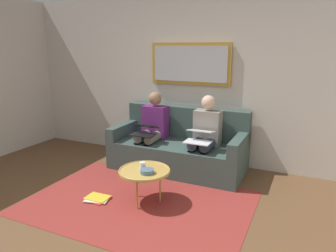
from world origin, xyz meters
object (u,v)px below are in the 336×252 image
framed_mirror (190,64)px  coffee_table (144,171)px  magazine_stack (97,199)px  laptop_white (200,136)px  person_left (205,133)px  person_right (152,127)px  couch (179,148)px  cup (143,166)px  bowl (147,171)px  laptop_black (145,130)px

framed_mirror → coffee_table: framed_mirror is taller
magazine_stack → framed_mirror: bearing=-105.1°
laptop_white → person_left: bearing=-90.0°
framed_mirror → person_right: bearing=47.1°
laptop_white → magazine_stack: bearing=50.5°
couch → framed_mirror: size_ratio=1.54×
cup → bowl: 0.14m
framed_mirror → laptop_white: bearing=121.3°
laptop_black → person_left: bearing=-164.3°
cup → person_left: person_left is taller
framed_mirror → magazine_stack: (0.49, 1.80, -1.53)m
laptop_white → cup: bearing=66.8°
framed_mirror → cup: 1.94m
couch → magazine_stack: (0.49, 1.42, -0.29)m
cup → bowl: bearing=141.5°
coffee_table → person_left: 1.22m
magazine_stack → coffee_table: bearing=-160.3°
laptop_white → coffee_table: bearing=68.5°
person_left → laptop_black: 0.88m
person_left → laptop_white: bearing=90.0°
couch → laptop_black: 0.61m
framed_mirror → coffee_table: size_ratio=2.12×
person_left → framed_mirror: bearing=-47.1°
couch → cup: couch is taller
framed_mirror → laptop_black: size_ratio=3.65×
laptop_white → laptop_black: bearing=-0.2°
coffee_table → laptop_black: (0.49, -0.91, 0.22)m
coffee_table → bowl: bearing=136.3°
person_right → laptop_black: (0.00, 0.24, 0.01)m
laptop_black → bowl: bearing=120.0°
bowl → laptop_black: (0.57, -0.98, 0.19)m
bowl → laptop_white: (-0.28, -0.98, 0.20)m
laptop_white → person_right: size_ratio=0.33×
person_right → couch: bearing=-170.9°
cup → person_right: (0.46, -1.14, 0.15)m
couch → person_right: 0.52m
coffee_table → framed_mirror: bearing=-87.6°
coffee_table → magazine_stack: (0.55, 0.20, -0.38)m
person_left → person_right: bearing=0.0°
coffee_table → cup: bearing=-19.3°
framed_mirror → laptop_white: size_ratio=3.46×
couch → laptop_white: size_ratio=5.33×
coffee_table → magazine_stack: size_ratio=1.85×
couch → framed_mirror: framed_mirror is taller
laptop_white → bowl: bearing=74.0°
coffee_table → magazine_stack: coffee_table is taller
couch → coffee_table: bearing=93.2°
person_right → person_left: bearing=180.0°
coffee_table → laptop_black: 1.06m
person_left → laptop_white: size_ratio=3.07×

